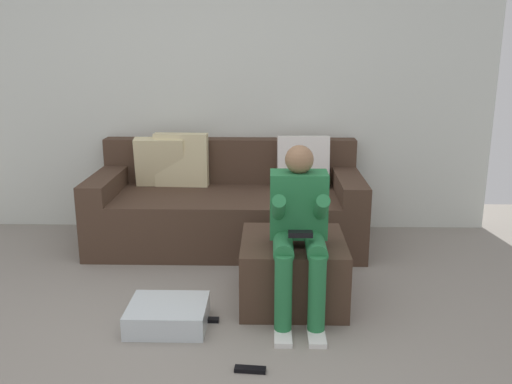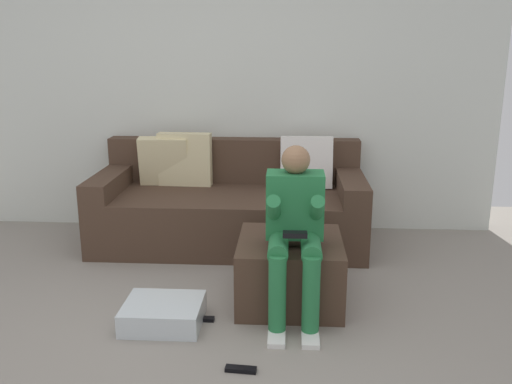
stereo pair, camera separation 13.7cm
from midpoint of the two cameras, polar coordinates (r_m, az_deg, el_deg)
name	(u,v)px [view 2 (the right image)]	position (r m, az deg, el deg)	size (l,w,h in m)	color
ground_plane	(171,368)	(3.04, -7.39, -17.50)	(6.26, 6.26, 0.00)	gray
wall_back	(222,80)	(4.95, -2.71, 11.48)	(4.82, 0.10, 2.66)	silver
couch_sectional	(230,206)	(4.66, -1.86, -1.44)	(2.19, 0.96, 0.90)	#473326
ottoman	(290,271)	(3.63, 4.60, -8.07)	(0.66, 0.68, 0.42)	#473326
person_seated	(295,224)	(3.32, 5.20, -3.31)	(0.35, 0.63, 1.05)	#26723F
storage_bin	(163,313)	(3.42, -8.36, -12.27)	(0.46, 0.39, 0.14)	silver
remote_near_ottoman	(241,369)	(2.99, -0.19, -17.78)	(0.16, 0.05, 0.02)	black
remote_by_storage_bin	(200,319)	(3.46, -4.59, -12.89)	(0.17, 0.05, 0.02)	black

